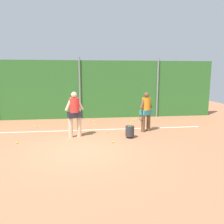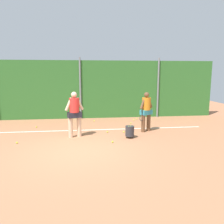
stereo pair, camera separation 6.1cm
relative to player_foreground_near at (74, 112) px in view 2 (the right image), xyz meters
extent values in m
plane|color=#B2704C|center=(0.19, -0.04, -1.06)|extent=(24.76, 24.76, 0.00)
cube|color=#33702D|center=(0.19, 4.06, 0.62)|extent=(16.09, 0.25, 3.37)
cylinder|color=gray|center=(0.19, 3.89, 0.71)|extent=(0.10, 0.10, 3.54)
cylinder|color=gray|center=(4.83, 3.89, 0.71)|extent=(0.10, 0.10, 3.54)
cube|color=white|center=(0.19, 1.08, -1.06)|extent=(11.76, 0.10, 0.01)
cylinder|color=beige|center=(0.18, 0.06, -0.65)|extent=(0.18, 0.18, 0.83)
cylinder|color=beige|center=(-0.18, -0.06, -0.65)|extent=(0.18, 0.18, 0.83)
cube|color=#23232D|center=(0.00, 0.00, -0.12)|extent=(0.63, 0.48, 0.22)
cylinder|color=red|center=(0.00, 0.00, 0.28)|extent=(0.41, 0.41, 0.59)
sphere|color=beige|center=(0.00, 0.00, 0.71)|extent=(0.24, 0.24, 0.24)
cylinder|color=beige|center=(0.22, 0.07, 0.33)|extent=(0.33, 0.18, 0.56)
cylinder|color=beige|center=(-0.22, -0.07, 0.33)|extent=(0.33, 0.18, 0.56)
cylinder|color=brown|center=(3.34, 0.61, -0.67)|extent=(0.18, 0.18, 0.79)
cylinder|color=brown|center=(3.04, 0.44, -0.67)|extent=(0.18, 0.18, 0.79)
cube|color=teal|center=(3.19, 0.53, -0.17)|extent=(0.61, 0.53, 0.21)
cylinder|color=orange|center=(3.19, 0.53, 0.22)|extent=(0.39, 0.39, 0.56)
sphere|color=brown|center=(3.19, 0.53, 0.62)|extent=(0.23, 0.23, 0.23)
cylinder|color=brown|center=(3.38, 0.64, 0.26)|extent=(0.30, 0.22, 0.54)
cylinder|color=brown|center=(3.00, 0.42, 0.26)|extent=(0.30, 0.22, 0.54)
cylinder|color=black|center=(2.95, 0.33, -0.12)|extent=(0.03, 0.03, 0.28)
torus|color=#26262B|center=(2.95, 0.33, -0.39)|extent=(0.26, 0.16, 0.28)
cylinder|color=#2D2D33|center=(2.25, -0.44, -0.77)|extent=(0.36, 0.36, 0.42)
cylinder|color=#2D2D33|center=(2.37, -0.44, -1.02)|extent=(0.02, 0.02, 0.08)
cylinder|color=#2D2D33|center=(2.12, -0.44, -1.02)|extent=(0.02, 0.02, 0.08)
cylinder|color=#2D2D33|center=(2.25, -0.31, -1.02)|extent=(0.02, 0.02, 0.08)
sphere|color=#CCDB33|center=(2.29, -0.41, -0.58)|extent=(0.07, 0.07, 0.07)
sphere|color=#CCDB33|center=(2.20, -0.46, -0.58)|extent=(0.07, 0.07, 0.07)
sphere|color=#CCDB33|center=(3.18, 2.97, -1.03)|extent=(0.07, 0.07, 0.07)
sphere|color=#CCDB33|center=(1.41, 0.51, -1.03)|extent=(0.07, 0.07, 0.07)
sphere|color=#CCDB33|center=(3.42, 3.30, -1.03)|extent=(0.07, 0.07, 0.07)
sphere|color=#CCDB33|center=(-2.16, -0.67, -1.03)|extent=(0.07, 0.07, 0.07)
sphere|color=#CCDB33|center=(2.15, 0.42, -1.03)|extent=(0.07, 0.07, 0.07)
sphere|color=#CCDB33|center=(0.93, 2.97, -1.03)|extent=(0.07, 0.07, 0.07)
sphere|color=#CCDB33|center=(-1.96, 1.87, -1.03)|extent=(0.07, 0.07, 0.07)
sphere|color=#CCDB33|center=(2.82, 2.14, -1.03)|extent=(0.07, 0.07, 0.07)
sphere|color=#CCDB33|center=(1.46, -1.00, -1.03)|extent=(0.07, 0.07, 0.07)
camera|label=1|loc=(0.38, -9.25, 1.57)|focal=36.06mm
camera|label=2|loc=(0.44, -9.26, 1.57)|focal=36.06mm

